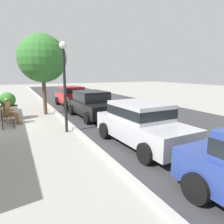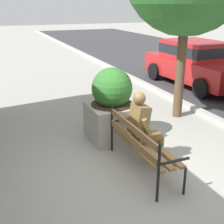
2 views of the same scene
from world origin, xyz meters
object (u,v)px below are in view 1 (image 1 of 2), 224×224
Objects in this scene: street_tree_near_bench at (42,59)px; lamp_post at (64,74)px; concrete_planter at (8,107)px; park_bench at (6,115)px; parked_car_silver at (141,122)px; parked_car_red at (71,96)px; bronze_statue_seated at (11,111)px; parked_car_black at (92,103)px.

street_tree_near_bench is 1.27× the size of lamp_post.
concrete_planter is at bearing -148.96° from lamp_post.
park_bench is 0.43× the size of parked_car_silver.
parked_car_red is (-2.46, 2.36, -2.63)m from street_tree_near_bench.
street_tree_near_bench is (-1.86, 1.94, 2.81)m from bronze_statue_seated.
park_bench is 4.52m from parked_car_black.
street_tree_near_bench is (-0.61, 2.08, 2.76)m from concrete_planter.
parked_car_silver reaches higher than park_bench.
concrete_planter is 0.31× the size of street_tree_near_bench.
park_bench is 1.17× the size of concrete_planter.
parked_car_silver is at bearing 38.06° from bronze_statue_seated.
parked_car_black reaches higher than bronze_statue_seated.
lamp_post is at bearing 3.51° from street_tree_near_bench.
concrete_planter reaches higher than park_bench.
street_tree_near_bench is at bearing 133.50° from park_bench.
bronze_statue_seated is 0.33× the size of parked_car_red.
bronze_statue_seated is 6.09m from parked_car_red.
parked_car_silver is (9.81, 0.00, 0.00)m from parked_car_red.
parked_car_black is at bearing 85.70° from bronze_statue_seated.
concrete_planter is at bearing -55.37° from parked_car_red.
street_tree_near_bench reaches higher than bronze_statue_seated.
parked_car_red is 1.00× the size of parked_car_black.
park_bench is 6.38m from parked_car_red.
parked_car_silver is at bearing 36.43° from lamp_post.
bronze_statue_seated is 0.89× the size of concrete_planter.
park_bench is at bearing -139.60° from parked_car_silver.
lamp_post is (2.48, 2.43, 2.01)m from park_bench.
concrete_planter is at bearing -146.62° from parked_car_silver.
bronze_statue_seated is 1.26m from concrete_planter.
parked_car_silver is at bearing 17.79° from street_tree_near_bench.
parked_car_black is at bearing 88.30° from park_bench.
parked_car_red is at bearing 124.63° from concrete_planter.
concrete_planter is 4.71m from parked_car_black.
parked_car_red reaches higher than concrete_planter.
park_bench is 0.31m from bronze_statue_seated.
parked_car_black is at bearing 70.51° from concrete_planter.
parked_car_silver is at bearing 0.00° from parked_car_black.
parked_car_red is 4.64m from parked_car_black.
concrete_planter reaches higher than bronze_statue_seated.
street_tree_near_bench is at bearing -176.49° from lamp_post.
parked_car_black and parked_car_silver have the same top height.
lamp_post is at bearing -16.57° from parked_car_red.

